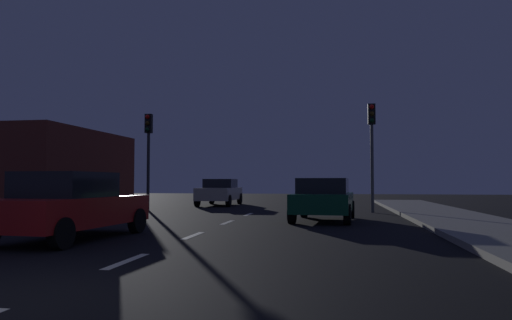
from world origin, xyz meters
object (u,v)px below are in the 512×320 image
Objects in this scene: car_adjacent_lane at (70,205)px; car_oncoming_far at (220,192)px; traffic_signal_right at (372,136)px; car_stopped_ahead at (323,199)px; traffic_signal_left at (148,142)px; street_lamp_right at (505,60)px.

car_adjacent_lane is 16.03m from car_oncoming_far.
car_stopped_ahead is (-2.00, -4.64, -2.58)m from traffic_signal_right.
car_oncoming_far is (-6.06, 9.85, 0.02)m from car_stopped_ahead.
car_adjacent_lane reaches higher than car_stopped_ahead.
traffic_signal_left is 6.15m from car_oncoming_far.
car_stopped_ahead is at bearing -58.41° from car_oncoming_far.
traffic_signal_right reaches higher than car_oncoming_far.
traffic_signal_right is at bearing -32.90° from car_oncoming_far.
traffic_signal_right reaches higher than car_adjacent_lane.
car_adjacent_lane is at bearing -88.78° from car_oncoming_far.
traffic_signal_left is 15.60m from street_lamp_right.
traffic_signal_left is at bearing -112.73° from car_oncoming_far.
traffic_signal_right is at bearing 66.64° from car_stopped_ahead.
car_oncoming_far is (-8.06, 5.21, -2.56)m from traffic_signal_right.
traffic_signal_right is 5.67m from car_stopped_ahead.
street_lamp_right is at bearing -45.89° from car_stopped_ahead.
traffic_signal_right reaches higher than car_stopped_ahead.
street_lamp_right is (4.36, -4.50, 3.46)m from car_stopped_ahead.
traffic_signal_left is at bearing 103.14° from car_adjacent_lane.
traffic_signal_left is at bearing 150.64° from car_stopped_ahead.
car_adjacent_lane is (2.52, -10.81, -2.40)m from traffic_signal_left.
car_stopped_ahead is at bearing -29.36° from traffic_signal_left.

